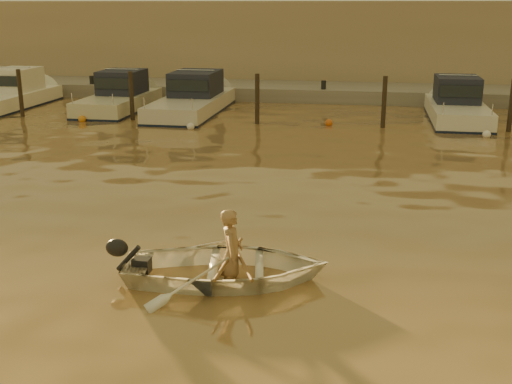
% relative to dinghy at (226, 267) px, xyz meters
% --- Properties ---
extents(ground_plane, '(160.00, 160.00, 0.00)m').
position_rel_dinghy_xyz_m(ground_plane, '(-1.90, 1.37, -0.25)').
color(ground_plane, brown).
rests_on(ground_plane, ground).
extents(dinghy, '(3.96, 3.12, 0.74)m').
position_rel_dinghy_xyz_m(dinghy, '(0.00, 0.00, 0.00)').
color(dinghy, white).
rests_on(dinghy, ground_plane).
extents(person, '(0.48, 0.64, 1.61)m').
position_rel_dinghy_xyz_m(person, '(0.10, 0.02, 0.25)').
color(person, '#9D774E').
rests_on(person, dinghy).
extents(outboard_motor, '(0.95, 0.55, 0.70)m').
position_rel_dinghy_xyz_m(outboard_motor, '(-1.48, -0.25, 0.03)').
color(outboard_motor, black).
rests_on(outboard_motor, dinghy).
extents(oar_port, '(0.83, 1.97, 0.13)m').
position_rel_dinghy_xyz_m(oar_port, '(0.25, 0.04, 0.17)').
color(oar_port, brown).
rests_on(oar_port, dinghy).
extents(oar_starboard, '(0.07, 2.10, 0.13)m').
position_rel_dinghy_xyz_m(oar_starboard, '(0.05, 0.01, 0.17)').
color(oar_starboard, brown).
rests_on(oar_starboard, dinghy).
extents(moored_boat_0, '(2.14, 6.85, 1.75)m').
position_rel_dinghy_xyz_m(moored_boat_0, '(-14.17, 17.37, 0.37)').
color(moored_boat_0, white).
rests_on(moored_boat_0, ground_plane).
extents(moored_boat_1, '(2.22, 6.62, 1.75)m').
position_rel_dinghy_xyz_m(moored_boat_1, '(-8.88, 17.37, 0.37)').
color(moored_boat_1, beige).
rests_on(moored_boat_1, ground_plane).
extents(moored_boat_2, '(2.42, 8.07, 1.75)m').
position_rel_dinghy_xyz_m(moored_boat_2, '(-5.43, 17.37, 0.37)').
color(moored_boat_2, beige).
rests_on(moored_boat_2, ground_plane).
extents(moored_boat_4, '(2.19, 6.76, 1.75)m').
position_rel_dinghy_xyz_m(moored_boat_4, '(5.94, 17.37, 0.37)').
color(moored_boat_4, silver).
rests_on(moored_boat_4, ground_plane).
extents(piling_0, '(0.18, 0.18, 2.20)m').
position_rel_dinghy_xyz_m(piling_0, '(-12.40, 15.17, 0.65)').
color(piling_0, '#2D2319').
rests_on(piling_0, ground_plane).
extents(piling_1, '(0.18, 0.18, 2.20)m').
position_rel_dinghy_xyz_m(piling_1, '(-7.40, 15.17, 0.65)').
color(piling_1, '#2D2319').
rests_on(piling_1, ground_plane).
extents(piling_2, '(0.18, 0.18, 2.20)m').
position_rel_dinghy_xyz_m(piling_2, '(-2.10, 15.17, 0.65)').
color(piling_2, '#2D2319').
rests_on(piling_2, ground_plane).
extents(piling_3, '(0.18, 0.18, 2.20)m').
position_rel_dinghy_xyz_m(piling_3, '(2.90, 15.17, 0.65)').
color(piling_3, '#2D2319').
rests_on(piling_3, ground_plane).
extents(piling_4, '(0.18, 0.18, 2.20)m').
position_rel_dinghy_xyz_m(piling_4, '(7.60, 15.17, 0.65)').
color(piling_4, '#2D2319').
rests_on(piling_4, ground_plane).
extents(fender_b, '(0.30, 0.30, 0.30)m').
position_rel_dinghy_xyz_m(fender_b, '(-9.29, 14.36, -0.15)').
color(fender_b, orange).
rests_on(fender_b, ground_plane).
extents(fender_c, '(0.30, 0.30, 0.30)m').
position_rel_dinghy_xyz_m(fender_c, '(-4.44, 13.56, -0.15)').
color(fender_c, silver).
rests_on(fender_c, ground_plane).
extents(fender_d, '(0.30, 0.30, 0.30)m').
position_rel_dinghy_xyz_m(fender_d, '(0.78, 15.30, -0.15)').
color(fender_d, '#CE5918').
rests_on(fender_d, ground_plane).
extents(fender_e, '(0.30, 0.30, 0.30)m').
position_rel_dinghy_xyz_m(fender_e, '(6.60, 13.92, -0.15)').
color(fender_e, white).
rests_on(fender_e, ground_plane).
extents(quay, '(52.00, 4.00, 1.00)m').
position_rel_dinghy_xyz_m(quay, '(-1.90, 22.87, -0.10)').
color(quay, gray).
rests_on(quay, ground_plane).
extents(waterfront_building, '(46.00, 7.00, 4.80)m').
position_rel_dinghy_xyz_m(waterfront_building, '(-1.90, 28.37, 2.15)').
color(waterfront_building, '#9E8466').
rests_on(waterfront_building, quay).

